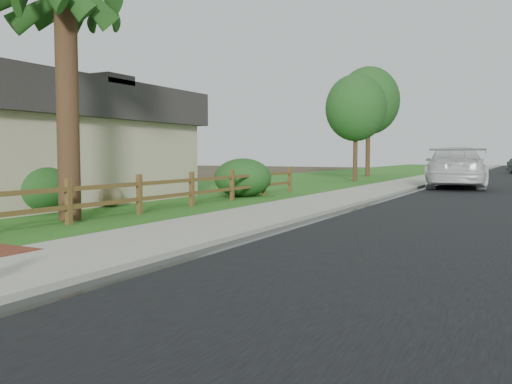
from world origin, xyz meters
The scene contains 14 objects.
ground centered at (0.00, 0.00, 0.00)m, with size 120.00×120.00×0.00m, color #362B1D.
curb centered at (0.40, 35.00, 0.06)m, with size 0.40×90.00×0.12m, color gray.
wet_gutter centered at (0.75, 35.00, 0.02)m, with size 0.50×90.00×0.00m, color black.
sidewalk centered at (-0.90, 35.00, 0.05)m, with size 2.20×90.00×0.10m, color #9C9888.
grass_strip centered at (-2.80, 35.00, 0.03)m, with size 1.60×90.00×0.06m, color #215C1A.
lawn_near centered at (-8.00, 35.00, 0.02)m, with size 9.00×90.00×0.04m, color #215C1A.
ranch_fence centered at (-3.60, 6.40, 0.62)m, with size 0.12×16.92×1.10m.
house centered at (-11.00, 7.00, 2.08)m, with size 10.60×9.60×4.05m.
white_suv centered at (2.00, 21.62, 0.98)m, with size 2.70×6.64×1.93m, color silver.
boulder centered at (-6.00, 6.59, 0.34)m, with size 1.02×0.77×0.68m, color brown.
shrub_b centered at (-6.50, 4.33, 0.69)m, with size 1.96×1.96×1.37m, color #214819.
shrub_d centered at (-4.26, 11.95, 0.73)m, with size 2.15×2.15×1.47m, color #214819.
tree_near_left centered at (-3.90, 24.78, 4.29)m, with size 3.52×3.52×6.24m.
tree_mid_left centered at (-5.23, 32.03, 5.38)m, with size 4.36×4.36×7.79m.
Camera 1 is at (5.60, -5.83, 1.62)m, focal length 38.00 mm.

